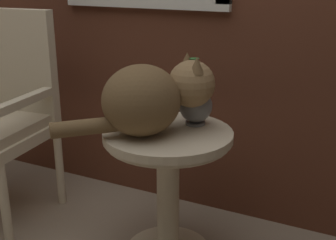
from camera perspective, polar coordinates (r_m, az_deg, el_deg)
The scene contains 4 objects.
wicker_side_table at distance 1.98m, azimuth 0.00°, elevation -6.28°, with size 0.56×0.56×0.61m.
wicker_chair at distance 2.50m, azimuth -20.53°, elevation 1.42°, with size 0.56×0.54×1.07m.
cat at distance 1.84m, azimuth -2.17°, elevation 2.89°, with size 0.54×0.54×0.32m.
pewter_vase_with_ivy at distance 1.97m, azimuth 3.52°, elevation 2.17°, with size 0.15×0.15×0.30m.
Camera 1 is at (1.04, -1.41, 1.27)m, focal length 48.18 mm.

